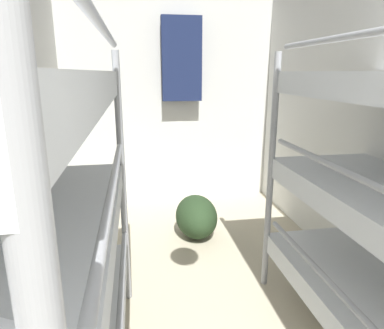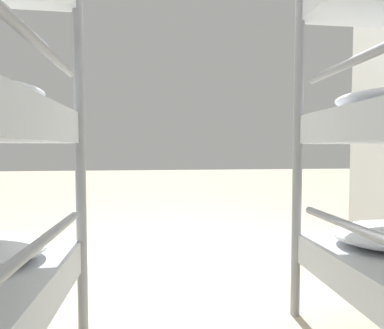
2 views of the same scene
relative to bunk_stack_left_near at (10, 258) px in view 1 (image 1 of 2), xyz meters
name	(u,v)px [view 1 (image 1 of 2)]	position (x,y,z in m)	size (l,w,h in m)	color
wall_back	(169,102)	(0.84, 2.93, 0.27)	(2.53, 0.06, 2.36)	silver
bunk_stack_left_near	(10,258)	(0.00, 0.00, 0.00)	(0.73, 1.87, 1.69)	gray
duffel_bag	(196,216)	(0.98, 1.83, -0.71)	(0.39, 0.55, 0.39)	#23381E
hanging_coat	(182,59)	(0.98, 2.78, 0.75)	(0.44, 0.12, 0.90)	#192347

